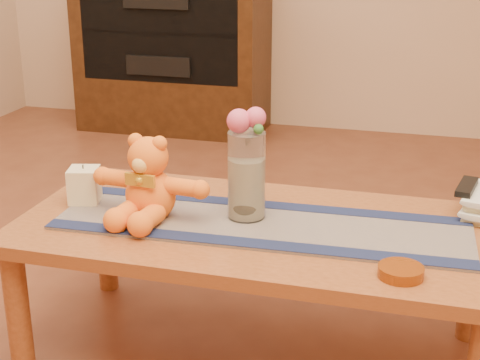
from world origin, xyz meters
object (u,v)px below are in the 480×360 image
(glass_vase, at_px, (247,175))
(tv_remote, at_px, (467,187))
(amber_dish, at_px, (401,272))
(bronze_ball, at_px, (246,206))
(teddy_bear, at_px, (150,178))
(pillar_candle, at_px, (84,185))
(book_bottom, at_px, (465,209))

(glass_vase, bearing_deg, tv_remote, 19.95)
(amber_dish, bearing_deg, bronze_ball, 152.21)
(teddy_bear, bearing_deg, glass_vase, 19.42)
(tv_remote, height_order, amber_dish, tv_remote)
(tv_remote, distance_m, amber_dish, 0.51)
(pillar_candle, xyz_separation_m, bronze_ball, (0.52, 0.00, -0.02))
(book_bottom, height_order, tv_remote, tv_remote)
(teddy_bear, xyz_separation_m, amber_dish, (0.74, -0.19, -0.11))
(teddy_bear, xyz_separation_m, tv_remote, (0.90, 0.29, -0.04))
(pillar_candle, xyz_separation_m, tv_remote, (1.15, 0.24, 0.02))
(glass_vase, xyz_separation_m, bronze_ball, (0.00, -0.01, -0.09))
(teddy_bear, relative_size, tv_remote, 2.19)
(glass_vase, height_order, book_bottom, glass_vase)
(teddy_bear, height_order, tv_remote, teddy_bear)
(teddy_bear, xyz_separation_m, glass_vase, (0.28, 0.07, 0.01))
(book_bottom, relative_size, tv_remote, 1.39)
(amber_dish, bearing_deg, pillar_candle, 166.22)
(bronze_ball, xyz_separation_m, tv_remote, (0.62, 0.24, 0.04))
(pillar_candle, relative_size, bronze_ball, 1.40)
(glass_vase, distance_m, book_bottom, 0.68)
(glass_vase, distance_m, tv_remote, 0.67)
(pillar_candle, xyz_separation_m, book_bottom, (1.15, 0.25, -0.05))
(pillar_candle, height_order, bronze_ball, pillar_candle)
(amber_dish, bearing_deg, tv_remote, 71.79)
(book_bottom, distance_m, amber_dish, 0.52)
(pillar_candle, distance_m, glass_vase, 0.53)
(teddy_bear, distance_m, book_bottom, 0.96)
(glass_vase, xyz_separation_m, book_bottom, (0.63, 0.24, -0.13))
(bronze_ball, height_order, amber_dish, bronze_ball)
(book_bottom, xyz_separation_m, amber_dish, (-0.16, -0.49, 0.00))
(tv_remote, bearing_deg, amber_dish, -97.95)
(teddy_bear, bearing_deg, pillar_candle, 173.47)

